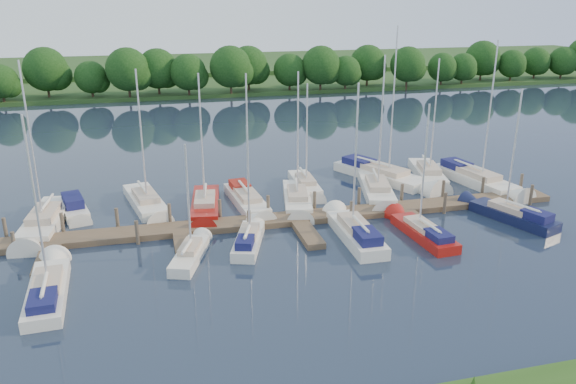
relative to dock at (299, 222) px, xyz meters
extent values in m
plane|color=#1B2436|center=(0.00, -7.31, -0.20)|extent=(260.00, 260.00, 0.00)
cube|color=#4D3F2B|center=(0.00, 0.69, 0.00)|extent=(40.00, 2.00, 0.40)
cube|color=#4D3F2B|center=(-16.00, -2.31, 0.00)|extent=(1.20, 4.00, 0.40)
cube|color=#4D3F2B|center=(-8.00, -2.31, 0.00)|extent=(1.20, 4.00, 0.40)
cube|color=#4D3F2B|center=(0.00, -2.31, 0.00)|extent=(1.20, 4.00, 0.40)
cube|color=#4D3F2B|center=(8.00, -2.31, 0.00)|extent=(1.20, 4.00, 0.40)
cube|color=#4D3F2B|center=(16.00, -2.31, 0.00)|extent=(1.20, 4.00, 0.40)
cylinder|color=#473D33|center=(-19.00, 1.99, 0.40)|extent=(0.24, 0.24, 2.00)
cylinder|color=#473D33|center=(-15.55, 1.99, 0.40)|extent=(0.24, 0.24, 2.00)
cylinder|color=#473D33|center=(-12.09, 1.99, 0.40)|extent=(0.24, 0.24, 2.00)
cylinder|color=#473D33|center=(-8.64, 1.99, 0.40)|extent=(0.24, 0.24, 2.00)
cylinder|color=#473D33|center=(-5.18, 1.99, 0.40)|extent=(0.24, 0.24, 2.00)
cylinder|color=#473D33|center=(-1.73, 1.99, 0.40)|extent=(0.24, 0.24, 2.00)
cylinder|color=#473D33|center=(1.73, 1.99, 0.40)|extent=(0.24, 0.24, 2.00)
cylinder|color=#473D33|center=(5.18, 1.99, 0.40)|extent=(0.24, 0.24, 2.00)
cylinder|color=#473D33|center=(8.64, 1.99, 0.40)|extent=(0.24, 0.24, 2.00)
cylinder|color=#473D33|center=(12.09, 1.99, 0.40)|extent=(0.24, 0.24, 2.00)
cylinder|color=#473D33|center=(15.55, 1.99, 0.40)|extent=(0.24, 0.24, 2.00)
cylinder|color=#473D33|center=(19.00, 1.99, 0.40)|extent=(0.24, 0.24, 2.00)
cylinder|color=#473D33|center=(-18.00, -0.61, 0.40)|extent=(0.24, 0.24, 2.00)
cylinder|color=#473D33|center=(-10.80, -0.61, 0.40)|extent=(0.24, 0.24, 2.00)
cylinder|color=#473D33|center=(-3.60, -0.61, 0.40)|extent=(0.24, 0.24, 2.00)
cylinder|color=#473D33|center=(3.60, -0.61, 0.40)|extent=(0.24, 0.24, 2.00)
cylinder|color=#473D33|center=(10.80, -0.61, 0.40)|extent=(0.24, 0.24, 2.00)
cylinder|color=#473D33|center=(18.00, -0.61, 0.40)|extent=(0.24, 0.24, 2.00)
cube|color=#27481B|center=(0.00, 67.69, 0.10)|extent=(180.00, 30.00, 0.60)
cube|color=#2E4F22|center=(0.00, 92.69, 0.50)|extent=(220.00, 40.00, 1.40)
cylinder|color=#38281C|center=(-29.64, 56.42, 0.99)|extent=(0.36, 0.36, 2.38)
sphere|color=#10330E|center=(-29.64, 56.42, 3.89)|extent=(5.54, 5.54, 5.54)
sphere|color=#10330E|center=(-28.45, 56.62, 3.10)|extent=(3.96, 3.96, 3.96)
cylinder|color=#38281C|center=(-23.70, 54.71, 1.20)|extent=(0.36, 0.36, 2.80)
sphere|color=#10330E|center=(-23.70, 54.71, 4.62)|extent=(6.53, 6.53, 6.53)
sphere|color=#10330E|center=(-22.30, 54.91, 3.68)|extent=(4.66, 4.66, 4.66)
cylinder|color=#38281C|center=(-17.01, 53.80, 0.85)|extent=(0.36, 0.36, 2.11)
sphere|color=#10330E|center=(-17.01, 53.80, 3.43)|extent=(4.92, 4.92, 4.92)
sphere|color=#10330E|center=(-15.96, 54.00, 2.73)|extent=(3.52, 3.52, 3.52)
cylinder|color=#38281C|center=(-13.54, 53.04, 0.96)|extent=(0.36, 0.36, 2.32)
sphere|color=#10330E|center=(-13.54, 53.04, 3.80)|extent=(5.42, 5.42, 5.42)
sphere|color=#10330E|center=(-12.37, 53.24, 3.03)|extent=(3.87, 3.87, 3.87)
cylinder|color=#38281C|center=(-6.81, 56.24, 1.18)|extent=(0.36, 0.36, 2.76)
sphere|color=#10330E|center=(-6.81, 56.24, 4.56)|extent=(6.45, 6.45, 6.45)
sphere|color=#10330E|center=(-5.43, 56.44, 3.64)|extent=(4.61, 4.61, 4.61)
cylinder|color=#38281C|center=(-2.34, 53.06, 1.23)|extent=(0.36, 0.36, 2.87)
sphere|color=#10330E|center=(-2.34, 53.06, 4.74)|extent=(6.69, 6.69, 6.69)
sphere|color=#10330E|center=(-0.90, 53.26, 3.78)|extent=(4.78, 4.78, 4.78)
cylinder|color=#38281C|center=(1.81, 56.13, 1.09)|extent=(0.36, 0.36, 2.58)
sphere|color=#10330E|center=(1.81, 56.13, 4.24)|extent=(6.02, 6.02, 6.02)
sphere|color=#10330E|center=(3.10, 56.33, 3.38)|extent=(4.30, 4.30, 4.30)
cylinder|color=#38281C|center=(8.11, 55.55, 0.95)|extent=(0.36, 0.36, 2.30)
sphere|color=#10330E|center=(8.11, 55.55, 3.77)|extent=(5.38, 5.38, 5.38)
sphere|color=#10330E|center=(9.26, 55.75, 3.00)|extent=(3.84, 3.84, 3.84)
cylinder|color=#38281C|center=(12.14, 54.41, 1.20)|extent=(0.36, 0.36, 2.79)
sphere|color=#10330E|center=(12.14, 54.41, 4.61)|extent=(6.52, 6.52, 6.52)
sphere|color=#10330E|center=(13.54, 54.61, 3.68)|extent=(4.65, 4.65, 4.65)
cylinder|color=#38281C|center=(17.09, 56.13, 0.85)|extent=(0.36, 0.36, 2.10)
sphere|color=#10330E|center=(17.09, 56.13, 3.41)|extent=(4.89, 4.89, 4.89)
sphere|color=#10330E|center=(18.14, 56.33, 2.71)|extent=(3.50, 3.50, 3.50)
cylinder|color=#38281C|center=(23.92, 55.67, 1.09)|extent=(0.36, 0.36, 2.57)
sphere|color=#10330E|center=(23.92, 55.67, 4.23)|extent=(6.00, 6.00, 6.00)
sphere|color=#10330E|center=(25.20, 55.87, 3.37)|extent=(4.28, 4.28, 4.28)
cylinder|color=#38281C|center=(28.20, 53.77, 1.03)|extent=(0.36, 0.36, 2.46)
sphere|color=#10330E|center=(28.20, 53.77, 4.03)|extent=(5.74, 5.74, 5.74)
sphere|color=#10330E|center=(29.43, 53.97, 3.22)|extent=(4.10, 4.10, 4.10)
cylinder|color=#38281C|center=(32.69, 55.66, 0.86)|extent=(0.36, 0.36, 2.11)
sphere|color=#10330E|center=(32.69, 55.66, 3.44)|extent=(4.93, 4.93, 4.93)
sphere|color=#10330E|center=(33.75, 55.86, 2.74)|extent=(3.52, 3.52, 3.52)
cylinder|color=#38281C|center=(37.85, 53.10, 0.80)|extent=(0.36, 0.36, 1.99)
sphere|color=#10330E|center=(37.85, 53.10, 3.23)|extent=(4.64, 4.64, 4.64)
sphere|color=#10330E|center=(38.85, 53.30, 2.56)|extent=(3.32, 3.32, 3.32)
cylinder|color=#38281C|center=(44.61, 55.29, 0.95)|extent=(0.36, 0.36, 2.30)
sphere|color=#10330E|center=(44.61, 55.29, 3.76)|extent=(5.36, 5.36, 5.36)
sphere|color=#10330E|center=(45.76, 55.49, 2.99)|extent=(3.83, 3.83, 3.83)
cylinder|color=#38281C|center=(48.11, 55.03, 1.23)|extent=(0.36, 0.36, 2.85)
sphere|color=#10330E|center=(48.11, 55.03, 4.71)|extent=(6.65, 6.65, 6.65)
sphere|color=#10330E|center=(49.54, 55.23, 3.76)|extent=(4.75, 4.75, 4.75)
cylinder|color=#38281C|center=(53.55, 53.16, 1.03)|extent=(0.36, 0.36, 2.46)
sphere|color=#10330E|center=(53.55, 53.16, 4.03)|extent=(5.74, 5.74, 5.74)
sphere|color=#10330E|center=(54.78, 53.36, 3.21)|extent=(4.10, 4.10, 4.10)
cylinder|color=#38281C|center=(58.89, 52.90, 1.09)|extent=(0.36, 0.36, 2.57)
sphere|color=#10330E|center=(58.89, 52.90, 4.23)|extent=(6.00, 6.00, 6.00)
sphere|color=#10330E|center=(60.18, 53.10, 3.37)|extent=(4.29, 4.29, 4.29)
cylinder|color=#38281C|center=(65.81, 55.65, 1.07)|extent=(0.36, 0.36, 2.53)
sphere|color=#10330E|center=(65.81, 55.65, 4.16)|extent=(5.91, 5.91, 5.91)
sphere|color=#10330E|center=(67.08, 55.85, 3.32)|extent=(4.22, 4.22, 4.22)
cube|color=white|center=(-16.88, 4.23, -0.05)|extent=(2.93, 7.93, 1.24)
cone|color=white|center=(-17.27, 0.37, -0.05)|extent=(1.35, 2.81, 1.09)
cube|color=#BEA892|center=(-16.92, 3.84, 0.76)|extent=(1.97, 3.63, 0.56)
cylinder|color=silver|center=(-16.96, 3.45, 5.83)|extent=(0.12, 0.12, 10.47)
cylinder|color=silver|center=(-16.81, 5.00, 1.21)|extent=(0.44, 3.48, 0.10)
cylinder|color=white|center=(-16.81, 5.00, 1.21)|extent=(0.50, 3.11, 0.20)
cube|color=white|center=(-15.31, 6.26, -0.05)|extent=(2.66, 4.99, 0.93)
cone|color=white|center=(-14.74, 3.95, -0.05)|extent=(1.10, 1.57, 0.79)
cube|color=#15184C|center=(-15.31, 6.26, 0.68)|extent=(1.84, 2.84, 0.83)
cube|color=white|center=(-10.23, 6.50, -0.05)|extent=(3.37, 7.31, 1.12)
cone|color=white|center=(-9.52, 3.04, -0.05)|extent=(1.47, 2.62, 0.99)
cube|color=#BEA892|center=(-10.16, 6.15, 0.67)|extent=(2.10, 3.41, 0.51)
cylinder|color=silver|center=(-10.09, 5.81, 5.28)|extent=(0.12, 0.12, 9.53)
cylinder|color=silver|center=(-10.38, 7.19, 1.08)|extent=(0.74, 3.13, 0.10)
cylinder|color=white|center=(-10.38, 7.19, 1.08)|extent=(0.77, 2.81, 0.20)
cube|color=#9F140E|center=(-5.90, 4.78, -0.05)|extent=(2.92, 7.15, 1.05)
cone|color=#9F140E|center=(-6.40, 1.35, -0.05)|extent=(1.31, 2.54, 0.97)
cube|color=#BEA892|center=(-5.95, 4.44, 0.61)|extent=(1.89, 3.30, 0.48)
cylinder|color=silver|center=(-6.00, 4.10, 5.15)|extent=(0.12, 0.12, 9.37)
cylinder|color=silver|center=(-5.80, 5.47, 1.00)|extent=(0.55, 3.11, 0.10)
cylinder|color=white|center=(-5.80, 5.47, 1.00)|extent=(0.60, 2.78, 0.20)
cube|color=white|center=(-2.78, 4.90, -0.05)|extent=(2.53, 6.99, 1.05)
cone|color=white|center=(-2.47, 1.49, -0.05)|extent=(1.17, 2.47, 0.96)
cube|color=#BEA892|center=(-2.75, 4.56, 0.61)|extent=(1.71, 3.20, 0.48)
cube|color=maroon|center=(-2.95, 6.81, 0.71)|extent=(1.52, 2.17, 0.52)
cylinder|color=silver|center=(-2.71, 4.22, 5.09)|extent=(0.12, 0.12, 9.25)
cylinder|color=silver|center=(-2.84, 5.58, 0.99)|extent=(0.38, 3.08, 0.10)
cylinder|color=white|center=(-2.84, 5.58, 0.99)|extent=(0.45, 2.75, 0.20)
cube|color=white|center=(1.06, 4.38, -0.05)|extent=(3.33, 7.14, 1.08)
cone|color=white|center=(0.34, 1.01, -0.05)|extent=(1.45, 2.56, 0.96)
cube|color=#BEA892|center=(0.99, 4.04, 0.63)|extent=(2.06, 3.33, 0.49)
cylinder|color=silver|center=(0.91, 3.70, 5.13)|extent=(0.12, 0.12, 9.30)
cylinder|color=silver|center=(1.20, 5.05, 1.02)|extent=(0.75, 3.05, 0.10)
cylinder|color=white|center=(1.20, 5.05, 1.02)|extent=(0.77, 2.74, 0.20)
cube|color=white|center=(2.56, 7.49, -0.05)|extent=(1.99, 6.00, 1.04)
cone|color=white|center=(2.39, 4.54, -0.05)|extent=(0.94, 2.11, 0.83)
cube|color=#BEA892|center=(2.54, 7.20, 0.61)|extent=(1.39, 2.73, 0.47)
cylinder|color=silver|center=(2.52, 6.90, 4.46)|extent=(0.12, 0.12, 7.98)
cylinder|color=silver|center=(2.59, 8.08, 0.98)|extent=(0.25, 2.66, 0.10)
cylinder|color=white|center=(2.59, 8.08, 0.98)|extent=(0.33, 2.37, 0.20)
cube|color=white|center=(7.78, 4.83, -0.05)|extent=(3.96, 7.82, 1.17)
cone|color=white|center=(6.82, 1.19, -0.05)|extent=(1.69, 2.82, 1.05)
cube|color=#BEA892|center=(7.68, 4.47, 0.70)|extent=(2.40, 3.68, 0.53)
cylinder|color=silver|center=(7.59, 4.10, 5.63)|extent=(0.12, 0.12, 10.17)
cylinder|color=silver|center=(7.97, 5.56, 1.13)|extent=(0.96, 3.30, 0.10)
cylinder|color=white|center=(7.97, 5.56, 1.13)|extent=(0.96, 2.97, 0.20)
cube|color=white|center=(9.59, 8.23, -0.05)|extent=(6.22, 9.09, 1.21)
cone|color=white|center=(11.59, 4.24, -0.05)|extent=(2.51, 3.35, 1.25)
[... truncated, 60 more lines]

